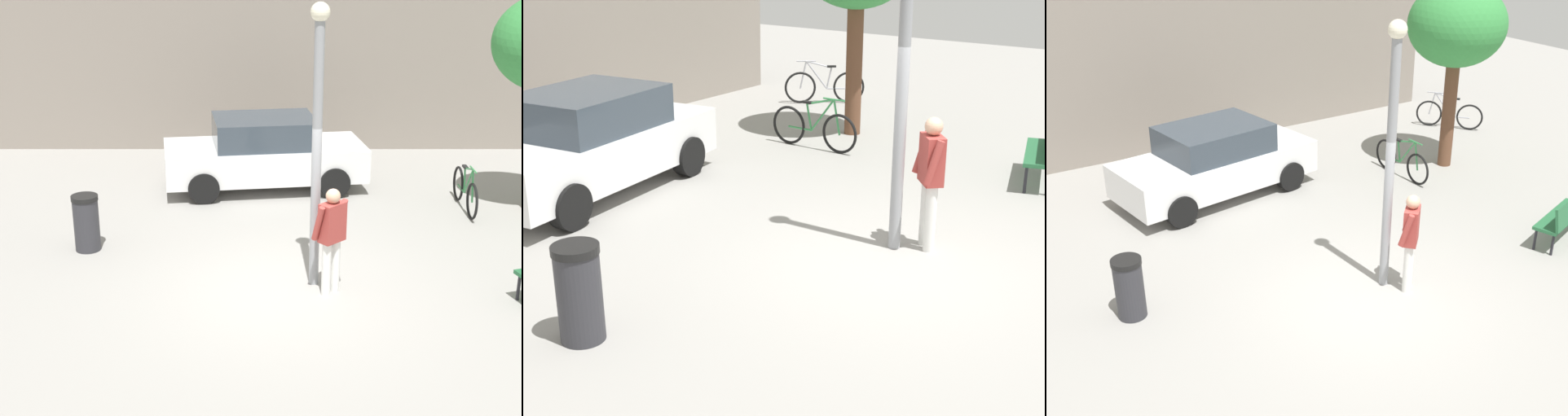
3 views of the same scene
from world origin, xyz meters
TOP-DOWN VIEW (x-y plane):
  - ground_plane at (0.00, 0.00)m, footprint 36.00×36.00m
  - building_facade at (0.00, 9.06)m, footprint 15.61×2.00m
  - lamppost at (0.43, 0.23)m, footprint 0.28×0.28m
  - person_by_lamppost at (0.66, -0.09)m, footprint 0.59×0.57m
  - bicycle_green at (3.64, 3.61)m, footprint 0.08×1.81m
  - parked_car_white at (-0.32, 4.95)m, footprint 4.39×2.26m
  - trash_bin at (-3.39, 1.57)m, footprint 0.46×0.46m

SIDE VIEW (x-z plane):
  - ground_plane at x=0.00m, z-range 0.00..0.00m
  - bicycle_green at x=3.64m, z-range -0.10..0.87m
  - trash_bin at x=-3.39m, z-range 0.00..0.99m
  - parked_car_white at x=-0.32m, z-range 0.00..1.55m
  - person_by_lamppost at x=0.66m, z-range 0.13..1.80m
  - lamppost at x=0.43m, z-range 0.29..4.58m
  - building_facade at x=0.00m, z-range 0.00..6.42m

